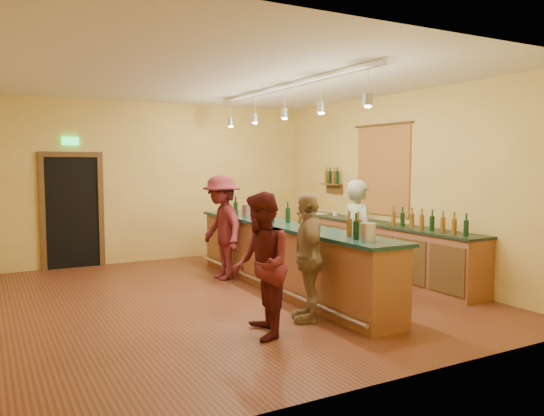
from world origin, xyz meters
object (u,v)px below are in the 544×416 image
tasting_bar (284,252)px  customer_a (261,265)px  bar_stool (309,236)px  back_counter (378,248)px  customer_c (222,227)px  bartender (359,239)px  customer_b (308,257)px

tasting_bar → customer_a: 2.30m
customer_a → bar_stool: customer_a is taller
back_counter → customer_c: 2.80m
tasting_bar → back_counter: bearing=5.1°
bartender → customer_a: 2.33m
back_counter → bartender: (-1.28, -1.07, 0.39)m
customer_a → customer_c: (0.82, 3.02, 0.06)m
bar_stool → tasting_bar: bearing=-132.6°
tasting_bar → bartender: bartender is taller
back_counter → customer_a: (-3.40, -2.01, 0.35)m
customer_a → customer_c: size_ratio=0.93×
tasting_bar → bartender: 1.20m
back_counter → customer_b: bearing=-146.3°
tasting_bar → customer_a: bearing=-126.7°
bar_stool → bartender: bearing=-106.6°
bartender → bar_stool: bartender is taller
customer_c → tasting_bar: bearing=23.5°
back_counter → customer_c: customer_c is taller
tasting_bar → customer_a: (-1.36, -1.83, 0.23)m
tasting_bar → bar_stool: size_ratio=7.41×
back_counter → bar_stool: back_counter is taller
bartender → customer_c: 2.45m
tasting_bar → customer_a: size_ratio=3.06×
customer_c → bar_stool: 2.14m
tasting_bar → customer_b: customer_b is taller
tasting_bar → bar_stool: 2.23m
customer_b → customer_c: 2.73m
customer_b → bar_stool: (2.06, 3.19, -0.27)m
customer_a → bar_stool: (2.88, 3.48, -0.29)m
customer_c → back_counter: bearing=67.4°
back_counter → bartender: 1.71m
bartender → customer_c: bearing=38.3°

